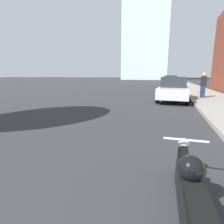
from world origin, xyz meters
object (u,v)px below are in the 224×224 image
parked_car_blue (170,79)px  pedestrian (203,85)px  parked_car_silver (174,89)px  parked_car_red (171,80)px  parked_car_green (170,82)px  motorcycle (192,201)px

parked_car_blue → pedestrian: bearing=-80.8°
parked_car_silver → parked_car_red: bearing=93.1°
parked_car_silver → parked_car_green: 11.56m
motorcycle → pedestrian: 12.04m
parked_car_red → motorcycle: bearing=-85.2°
parked_car_red → parked_car_green: bearing=-86.1°
motorcycle → parked_car_red: (0.09, 33.88, 0.48)m
motorcycle → parked_car_blue: size_ratio=0.58×
motorcycle → pedestrian: size_ratio=1.53×
parked_car_silver → parked_car_green: bearing=93.9°
parked_car_silver → pedestrian: bearing=36.8°
parked_car_green → parked_car_blue: (0.07, 22.80, 0.02)m
parked_car_blue → pedestrian: pedestrian is taller
parked_car_green → parked_car_blue: parked_car_blue is taller
parked_car_silver → parked_car_blue: size_ratio=1.02×
pedestrian → parked_car_green: bearing=101.6°
parked_car_red → pedestrian: (1.89, -22.02, 0.18)m
parked_car_silver → parked_car_blue: parked_car_blue is taller
parked_car_red → parked_car_blue: size_ratio=1.01×
pedestrian → parked_car_blue: bearing=93.5°
parked_car_silver → parked_car_blue: (-0.06, 34.35, 0.08)m
motorcycle → parked_car_blue: parked_car_blue is taller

